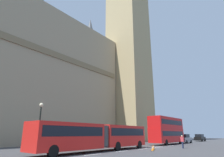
{
  "coord_description": "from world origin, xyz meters",
  "views": [
    {
      "loc": [
        -25.95,
        -13.36,
        1.84
      ],
      "look_at": [
        -5.94,
        2.89,
        9.43
      ],
      "focal_mm": 30.38,
      "sensor_mm": 36.0,
      "label": 1
    }
  ],
  "objects": [
    {
      "name": "street_lamp",
      "position": [
        -14.3,
        6.5,
        3.06
      ],
      "size": [
        0.44,
        0.44,
        5.27
      ],
      "color": "black",
      "rests_on": "ground_plane"
    },
    {
      "name": "clock_tower",
      "position": [
        18.17,
        15.98,
        37.4
      ],
      "size": [
        11.52,
        11.52,
        71.17
      ],
      "color": "tan",
      "rests_on": "ground_plane"
    },
    {
      "name": "pedestrian_near_cones",
      "position": [
        1.12,
        -3.7,
        0.91
      ],
      "size": [
        0.36,
        0.41,
        1.69
      ],
      "color": "#262D4C",
      "rests_on": "ground_plane"
    },
    {
      "name": "lane_centre_marking",
      "position": [
        -3.11,
        0.0,
        0.01
      ],
      "size": [
        29.8,
        0.16,
        0.01
      ],
      "color": "silver",
      "rests_on": "ground_plane"
    },
    {
      "name": "sedan_lead",
      "position": [
        17.86,
        1.73,
        0.91
      ],
      "size": [
        4.4,
        1.86,
        1.85
      ],
      "color": "gray",
      "rests_on": "ground_plane"
    },
    {
      "name": "ground_plane",
      "position": [
        0.0,
        0.0,
        0.0
      ],
      "size": [
        160.0,
        160.0,
        0.0
      ],
      "primitive_type": "plane",
      "color": "#424244"
    },
    {
      "name": "articulated_bus",
      "position": [
        -9.45,
        1.99,
        1.75
      ],
      "size": [
        16.47,
        2.54,
        2.9
      ],
      "color": "red",
      "rests_on": "ground_plane"
    },
    {
      "name": "double_decker_bus",
      "position": [
        9.5,
        2.0,
        2.71
      ],
      "size": [
        10.58,
        2.54,
        4.9
      ],
      "color": "red",
      "rests_on": "ground_plane"
    },
    {
      "name": "traffic_cone_middle",
      "position": [
        -3.35,
        -1.62,
        0.28
      ],
      "size": [
        0.36,
        0.36,
        0.58
      ],
      "color": "black",
      "rests_on": "ground_plane"
    },
    {
      "name": "sedan_trailing",
      "position": [
        30.19,
        1.85,
        0.91
      ],
      "size": [
        4.4,
        1.86,
        1.85
      ],
      "color": "black",
      "rests_on": "ground_plane"
    },
    {
      "name": "traffic_cone_west",
      "position": [
        -5.15,
        -2.43,
        0.28
      ],
      "size": [
        0.36,
        0.36,
        0.58
      ],
      "color": "black",
      "rests_on": "ground_plane"
    }
  ]
}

